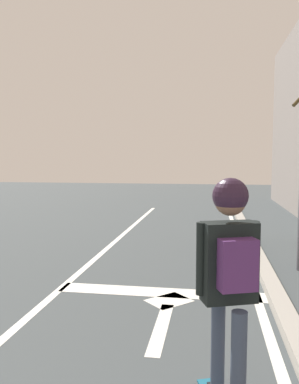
% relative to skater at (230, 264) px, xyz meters
% --- Properties ---
extents(lane_line_center, '(0.12, 20.00, 0.01)m').
position_rel_skater_xyz_m(lane_line_center, '(-2.35, 2.05, -1.19)').
color(lane_line_center, white).
rests_on(lane_line_center, ground).
extents(lane_line_curbside, '(0.12, 20.00, 0.01)m').
position_rel_skater_xyz_m(lane_line_curbside, '(0.51, 2.05, -1.19)').
color(lane_line_curbside, white).
rests_on(lane_line_curbside, ground).
extents(stop_bar, '(3.02, 0.40, 0.01)m').
position_rel_skater_xyz_m(stop_bar, '(-0.84, 2.68, -1.19)').
color(stop_bar, white).
rests_on(stop_bar, ground).
extents(lane_arrow_stem, '(0.16, 1.40, 0.01)m').
position_rel_skater_xyz_m(lane_arrow_stem, '(-0.69, 1.52, -1.19)').
color(lane_arrow_stem, white).
rests_on(lane_arrow_stem, ground).
extents(lane_arrow_head, '(0.71, 0.71, 0.01)m').
position_rel_skater_xyz_m(lane_arrow_head, '(-0.69, 2.37, -1.19)').
color(lane_arrow_head, white).
rests_on(lane_arrow_head, ground).
extents(curb_strip, '(0.24, 24.00, 0.14)m').
position_rel_skater_xyz_m(curb_strip, '(0.76, 2.05, -1.13)').
color(curb_strip, '#A5A29A').
rests_on(curb_strip, ground).
extents(skater, '(0.45, 0.62, 1.74)m').
position_rel_skater_xyz_m(skater, '(0.00, 0.00, 0.00)').
color(skater, '#3D4A62').
rests_on(skater, skateboard).
extents(traffic_signal_mast, '(5.40, 0.34, 6.00)m').
position_rel_skater_xyz_m(traffic_signal_mast, '(-0.10, 4.18, 3.16)').
color(traffic_signal_mast, '#5B5D67').
rests_on(traffic_signal_mast, ground).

